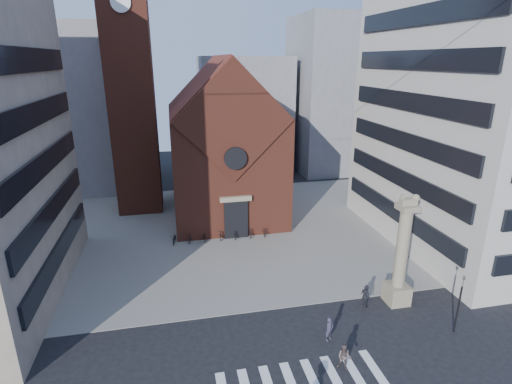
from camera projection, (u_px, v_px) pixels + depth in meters
ground at (279, 347)px, 25.59m from camera, size 120.00×120.00×0.00m
piazza at (233, 229)px, 43.21m from camera, size 46.00×30.00×0.05m
zebra_crossing at (302, 381)px, 22.91m from camera, size 10.20×3.20×0.01m
church at (224, 146)px, 46.29m from camera, size 12.00×16.65×18.00m
campanile at (130, 76)px, 44.61m from camera, size 5.50×5.50×31.20m
building_right at (502, 77)px, 36.38m from camera, size 18.00×22.00×32.00m
bg_block_left at (66, 109)px, 55.28m from camera, size 16.00×14.00×22.00m
bg_block_mid at (244, 114)px, 65.67m from camera, size 14.00×12.00×18.00m
bg_block_right at (343, 95)px, 65.09m from camera, size 16.00×14.00×24.00m
lion_column at (401, 261)px, 29.25m from camera, size 1.63×1.60×8.68m
traffic_light at (459, 303)px, 26.30m from camera, size 0.13×0.16×4.30m
pedestrian_0 at (329, 329)px, 26.00m from camera, size 0.71×0.61×1.66m
pedestrian_1 at (344, 357)px, 23.53m from camera, size 1.05×1.01×1.70m
pedestrian_2 at (366, 297)px, 29.32m from camera, size 0.52×1.13×1.90m
scooter_0 at (174, 238)px, 39.87m from camera, size 0.84×1.87×0.95m
scooter_1 at (190, 237)px, 40.15m from camera, size 0.70×1.80×1.05m
scooter_2 at (205, 236)px, 40.47m from camera, size 0.84×1.87×0.95m
scooter_3 at (220, 234)px, 40.76m from camera, size 0.70×1.80×1.05m
scooter_4 at (235, 233)px, 41.08m from camera, size 0.84×1.87×0.95m
scooter_5 at (250, 231)px, 41.37m from camera, size 0.70×1.80×1.05m
scooter_6 at (264, 231)px, 41.68m from camera, size 0.84×1.87×0.95m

